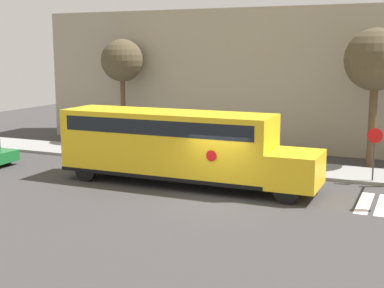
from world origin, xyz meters
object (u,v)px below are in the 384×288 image
Objects in this scene: school_bus at (176,143)px; stop_sign at (374,147)px; tree_near_sidewalk at (122,61)px; tree_far_sidewalk at (376,61)px.

stop_sign is at bearing 24.05° from school_bus.
school_bus is 8.71m from stop_sign.
tree_near_sidewalk is at bearing 132.81° from school_bus.
tree_far_sidewalk is (14.93, -1.03, 0.16)m from tree_near_sidewalk.
tree_far_sidewalk is (7.52, 6.97, 3.49)m from school_bus.
tree_near_sidewalk is 14.97m from tree_far_sidewalk.
stop_sign is at bearing -82.85° from tree_far_sidewalk.
school_bus is 1.65× the size of tree_far_sidewalk.
school_bus reaches higher than stop_sign.
school_bus is 11.41m from tree_near_sidewalk.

